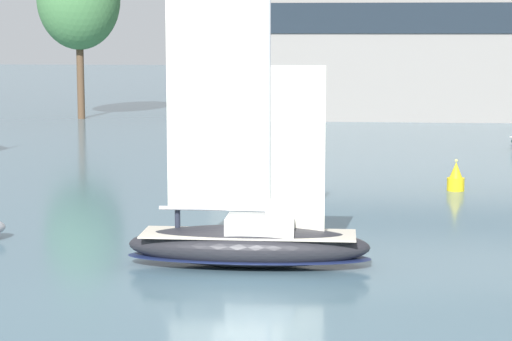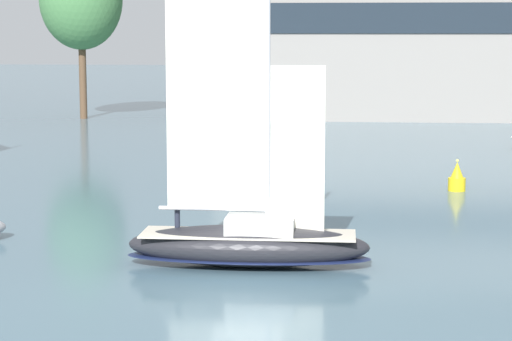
# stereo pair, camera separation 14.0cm
# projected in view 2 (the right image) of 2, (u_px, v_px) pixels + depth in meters

# --- Properties ---
(ground_plane) EXTENTS (400.00, 400.00, 0.00)m
(ground_plane) POSITION_uv_depth(u_px,v_px,m) (248.00, 266.00, 36.07)
(ground_plane) COLOR slate
(waterfront_building) EXTENTS (36.96, 18.93, 17.92)m
(waterfront_building) POSITION_uv_depth(u_px,v_px,m) (403.00, 24.00, 98.83)
(waterfront_building) COLOR gray
(waterfront_building) RESTS_ON ground
(sailboat_main) EXTENTS (8.86, 2.53, 12.17)m
(sailboat_main) POSITION_uv_depth(u_px,v_px,m) (248.00, 239.00, 35.94)
(sailboat_main) COLOR #232328
(sailboat_main) RESTS_ON ground
(channel_buoy) EXTENTS (0.92, 0.92, 1.69)m
(channel_buoy) POSITION_uv_depth(u_px,v_px,m) (457.00, 178.00, 52.71)
(channel_buoy) COLOR yellow
(channel_buoy) RESTS_ON ground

